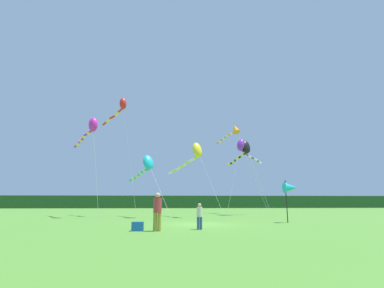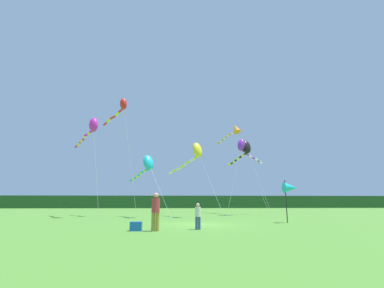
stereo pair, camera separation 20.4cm
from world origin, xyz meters
TOP-DOWN VIEW (x-y plane):
  - ground_plane at (0.00, 0.00)m, footprint 120.00×120.00m
  - distant_treeline at (0.00, 45.00)m, footprint 108.00×3.97m
  - person_adult at (-2.33, -3.89)m, footprint 0.39×0.39m
  - person_child at (-0.28, -3.25)m, footprint 0.28×0.28m
  - cooler_box at (-3.24, -3.71)m, footprint 0.54×0.40m
  - banner_flag_pole at (6.21, 0.86)m, footprint 0.90×0.70m
  - kite_magenta at (-9.02, 7.68)m, footprint 4.23×5.44m
  - kite_red at (-6.91, 9.86)m, footprint 4.56×4.57m
  - kite_orange at (5.96, 16.00)m, footprint 4.29×6.99m
  - kite_cyan at (-3.89, 7.28)m, footprint 4.21×6.40m
  - kite_purple at (5.74, 11.12)m, footprint 5.25×5.37m
  - kite_black at (5.99, 11.36)m, footprint 2.62×7.04m
  - kite_yellow at (0.32, 7.49)m, footprint 4.43×7.59m

SIDE VIEW (x-z plane):
  - ground_plane at x=0.00m, z-range 0.00..0.00m
  - cooler_box at x=-3.24m, z-range 0.00..0.42m
  - person_child at x=-0.28m, z-range 0.07..1.34m
  - person_adult at x=-2.33m, z-range 0.10..1.86m
  - distant_treeline at x=0.00m, z-range 0.00..2.59m
  - banner_flag_pole at x=6.21m, z-range 0.86..3.61m
  - kite_cyan at x=-3.89m, z-range 1.81..7.32m
  - kite_yellow at x=0.32m, z-range 2.30..8.98m
  - kite_black at x=5.99m, z-range 2.94..10.77m
  - kite_purple at x=5.74m, z-range 3.00..10.88m
  - kite_magenta at x=-9.02m, z-range 3.53..12.39m
  - kite_orange at x=5.96m, z-range 4.65..15.57m
  - kite_red at x=-6.91m, z-range 4.90..16.49m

